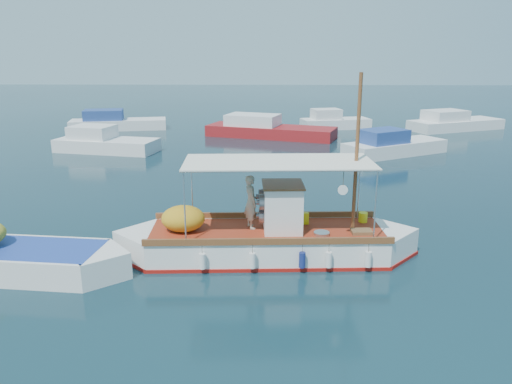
{
  "coord_description": "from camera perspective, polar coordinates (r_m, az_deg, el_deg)",
  "views": [
    {
      "loc": [
        -0.57,
        -14.9,
        6.11
      ],
      "look_at": [
        -0.91,
        0.0,
        1.88
      ],
      "focal_mm": 35.0,
      "sensor_mm": 36.0,
      "label": 1
    }
  ],
  "objects": [
    {
      "name": "bg_boat_far_n",
      "position": [
        41.41,
        8.84,
        7.86
      ],
      "size": [
        5.8,
        3.19,
        1.8
      ],
      "rotation": [
        0.0,
        0.0,
        0.23
      ],
      "color": "silver",
      "rests_on": "ground"
    },
    {
      "name": "bg_boat_nw",
      "position": [
        32.87,
        -16.97,
        5.31
      ],
      "size": [
        6.64,
        3.64,
        1.8
      ],
      "rotation": [
        0.0,
        0.0,
        -0.21
      ],
      "color": "silver",
      "rests_on": "ground"
    },
    {
      "name": "bg_boat_n",
      "position": [
        36.91,
        1.26,
        7.08
      ],
      "size": [
        9.76,
        5.6,
        1.8
      ],
      "rotation": [
        0.0,
        0.0,
        -0.32
      ],
      "color": "maroon",
      "rests_on": "ground"
    },
    {
      "name": "bg_boat_e",
      "position": [
        43.25,
        21.62,
        7.27
      ],
      "size": [
        8.17,
        5.5,
        1.8
      ],
      "rotation": [
        0.0,
        0.0,
        0.41
      ],
      "color": "silver",
      "rests_on": "ground"
    },
    {
      "name": "bg_boat_far_w",
      "position": [
        41.99,
        -15.76,
        7.56
      ],
      "size": [
        7.78,
        3.76,
        1.8
      ],
      "rotation": [
        0.0,
        0.0,
        0.2
      ],
      "color": "silver",
      "rests_on": "ground"
    },
    {
      "name": "fishing_caique",
      "position": [
        15.36,
        1.05,
        -5.56
      ],
      "size": [
        9.37,
        2.91,
        5.72
      ],
      "rotation": [
        0.0,
        0.0,
        0.05
      ],
      "color": "white",
      "rests_on": "ground"
    },
    {
      "name": "ground",
      "position": [
        16.12,
        3.24,
        -6.46
      ],
      "size": [
        160.0,
        160.0,
        0.0
      ],
      "primitive_type": "plane",
      "color": "black",
      "rests_on": "ground"
    },
    {
      "name": "dinghy",
      "position": [
        15.93,
        -26.3,
        -7.05
      ],
      "size": [
        7.03,
        2.46,
        1.72
      ],
      "rotation": [
        0.0,
        0.0,
        -0.1
      ],
      "color": "white",
      "rests_on": "ground"
    },
    {
      "name": "bg_boat_ne",
      "position": [
        31.54,
        15.31,
        5.02
      ],
      "size": [
        6.85,
        5.2,
        1.8
      ],
      "rotation": [
        0.0,
        0.0,
        0.52
      ],
      "color": "silver",
      "rests_on": "ground"
    }
  ]
}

